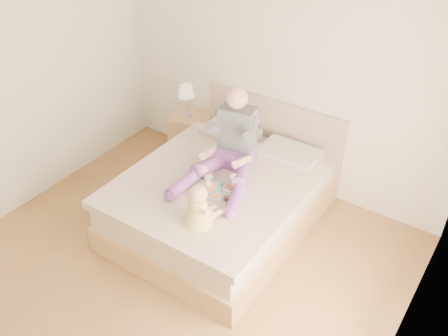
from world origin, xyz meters
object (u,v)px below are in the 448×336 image
Objects in this scene: nightstand at (192,136)px; tray at (216,188)px; adult at (230,148)px; bed at (224,196)px; baby at (199,208)px.

tray reaches higher than nightstand.
adult reaches higher than tray.
tray is at bearing -59.30° from nightstand.
baby reaches higher than bed.
baby is at bearing -85.73° from tray.
nightstand is 1.59m from tray.
bed is 2.00× the size of adult.
bed is 0.91m from baby.
nightstand is at bearing 135.63° from adult.
nightstand is at bearing 141.95° from bed.
tray is (0.09, -0.36, -0.23)m from adult.
bed is at bearing -53.35° from nightstand.
adult reaches higher than bed.
adult reaches higher than baby.
adult is 2.20× the size of tray.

